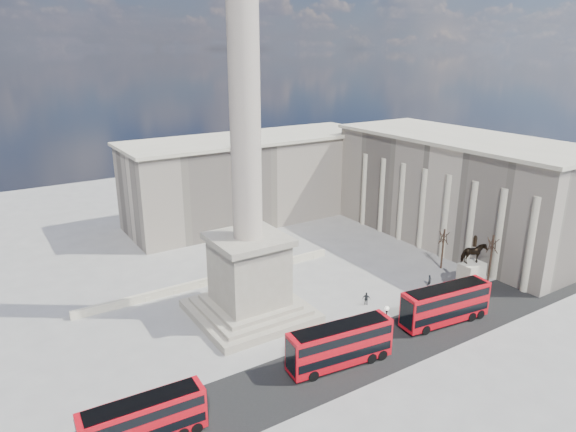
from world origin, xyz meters
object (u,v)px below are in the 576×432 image
Objects in this scene: red_bus_c at (446,304)px; equestrian_statue at (471,274)px; pedestrian_standing at (429,299)px; red_bus_a at (145,421)px; pedestrian_crossing at (366,299)px; pedestrian_walking at (430,281)px; nelsons_column at (248,220)px; red_bus_b at (341,344)px; victorian_lamp at (386,325)px.

red_bus_c is 1.41× the size of equestrian_statue.
red_bus_a is at bearing 5.40° from pedestrian_standing.
pedestrian_walking is at bearing -136.48° from pedestrian_crossing.
equestrian_statue is (28.78, -11.41, -9.84)m from nelsons_column.
red_bus_b is 19.08m from pedestrian_standing.
pedestrian_standing is at bearing -167.06° from pedestrian_crossing.
pedestrian_crossing is (-7.00, 4.58, 0.02)m from pedestrian_standing.
nelsons_column reaches higher than equestrian_statue.
red_bus_b is 2.12× the size of victorian_lamp.
nelsons_column is 28.81× the size of pedestrian_walking.
pedestrian_walking is (6.29, 8.30, -1.71)m from red_bus_c.
red_bus_a is at bearing 61.54° from pedestrian_crossing.
red_bus_c reaches higher than pedestrian_crossing.
red_bus_c is 10.93m from victorian_lamp.
red_bus_a is at bearing -140.62° from nelsons_column.
red_bus_c is at bearing 66.36° from pedestrian_standing.
nelsons_column reaches higher than pedestrian_walking.
nelsons_column is 20.45m from victorian_lamp.
pedestrian_standing is (39.96, 4.49, -1.38)m from red_bus_a.
nelsons_column is at bearing 107.49° from red_bus_b.
victorian_lamp is at bearing -60.98° from nelsons_column.
red_bus_b is 6.61× the size of pedestrian_crossing.
pedestrian_crossing reaches higher than pedestrian_walking.
equestrian_statue is at bearing 12.41° from victorian_lamp.
pedestrian_crossing is (5.64, 9.66, -2.45)m from victorian_lamp.
red_bus_c is 4.90m from pedestrian_standing.
pedestrian_standing is (21.41, -10.73, -12.02)m from nelsons_column.
pedestrian_walking is at bearing 13.67° from red_bus_a.
equestrian_statue reaches higher than red_bus_c.
victorian_lamp is (27.32, -0.59, 1.09)m from red_bus_a.
pedestrian_crossing is at bearing 59.71° from victorian_lamp.
pedestrian_walking is (23.01, 8.46, -1.66)m from red_bus_b.
red_bus_b reaches higher than pedestrian_standing.
red_bus_a is at bearing -174.51° from pedestrian_walking.
red_bus_c is at bearing 3.17° from red_bus_a.
equestrian_statue is at bearing 7.41° from red_bus_a.
red_bus_a is 5.90× the size of pedestrian_crossing.
pedestrian_standing is at bearing 19.99° from red_bus_b.
red_bus_a is at bearing 178.76° from victorian_lamp.
victorian_lamp is 3.12× the size of pedestrian_crossing.
red_bus_b reaches higher than red_bus_a.
victorian_lamp is (-10.87, -0.84, 0.80)m from red_bus_c.
pedestrian_crossing is (-14.36, 5.26, -2.16)m from equestrian_statue.
red_bus_c is at bearing 166.77° from pedestrian_crossing.
victorian_lamp reaches higher than red_bus_b.
red_bus_c is (19.64, -14.98, -10.34)m from nelsons_column.
pedestrian_standing is (18.49, 4.41, -1.64)m from red_bus_b.
red_bus_a is at bearing -175.40° from equestrian_statue.
red_bus_a is 40.23m from pedestrian_standing.
pedestrian_crossing is at bearing 18.19° from red_bus_a.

